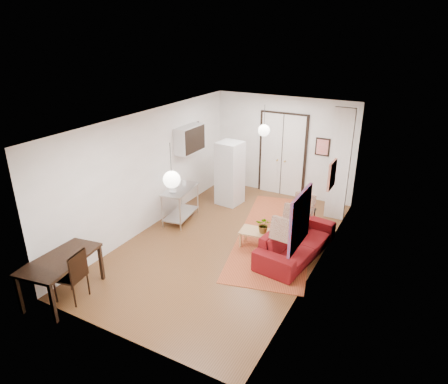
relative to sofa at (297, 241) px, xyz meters
The scene contains 27 objects.
floor 1.64m from the sofa, 169.76° to the right, with size 7.00×7.00×0.00m, color brown.
ceiling 3.03m from the sofa, 169.76° to the right, with size 4.20×7.00×0.02m, color white.
wall_back 3.75m from the sofa, 116.22° to the left, with size 4.20×0.02×2.90m, color white.
wall_front 4.25m from the sofa, 112.69° to the right, with size 4.20×0.02×2.90m, color white.
wall_left 3.86m from the sofa, behind, with size 0.02×7.00×2.90m, color white.
wall_right 1.26m from the sofa, 28.93° to the right, with size 0.02×7.00×2.90m, color white.
double_doors 3.65m from the sofa, 116.54° to the left, with size 1.44×0.06×2.50m, color silver.
stub_partition 2.54m from the sofa, 83.27° to the left, with size 0.50×0.10×2.90m, color white.
wall_cabinet 4.02m from the sofa, 160.88° to the left, with size 0.35×1.00×0.70m, color silver.
painting_popart 2.08m from the sofa, 72.23° to the right, with size 0.05×1.00×1.00m, color red.
painting_abstract 1.63m from the sofa, 46.24° to the left, with size 0.05×0.50×0.60m, color beige.
poster_back 3.45m from the sofa, 97.74° to the left, with size 0.40×0.03×0.50m, color red.
print_left 4.35m from the sofa, 154.86° to the left, with size 0.03×0.44×0.54m, color #95603E.
pendant_back 3.02m from the sofa, 132.72° to the left, with size 0.30×0.30×0.80m.
pendant_front 3.38m from the sofa, 124.70° to the right, with size 0.30×0.30×0.80m.
kilim_rug 1.02m from the sofa, 138.99° to the left, with size 1.70×4.53×0.01m, color #AA502A.
sofa is the anchor object (origin of this frame).
coffee_table 0.86m from the sofa, behind, with size 0.93×0.59×0.39m.
potted_plant 0.79m from the sofa, behind, with size 0.29×0.34×0.38m, color #375E2A.
kitchen_counter 3.22m from the sofa, behind, with size 0.73×1.22×0.88m.
bowl 3.25m from the sofa, behind, with size 0.21×0.21×0.05m, color white.
soap_bottle 3.35m from the sofa, behind, with size 0.08×0.08×0.18m, color teal.
fridge 3.21m from the sofa, 145.13° to the left, with size 0.63×0.63×1.79m, color silver.
dining_table 4.80m from the sofa, 134.13° to the right, with size 1.04×1.56×0.80m.
dining_chair_near 4.57m from the sofa, 133.09° to the right, with size 0.54×0.71×0.99m.
dining_chair_far 4.57m from the sofa, 133.09° to the right, with size 0.54×0.71×0.99m.
black_side_chair 1.62m from the sofa, 99.08° to the left, with size 0.40×0.40×0.83m.
Camera 1 is at (3.82, -7.18, 4.66)m, focal length 32.00 mm.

